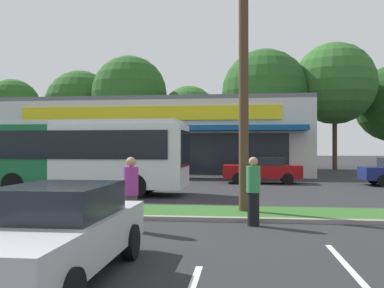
{
  "coord_description": "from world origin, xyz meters",
  "views": [
    {
      "loc": [
        3.61,
        0.99,
        2.04
      ],
      "look_at": [
        1.63,
        18.1,
        2.21
      ],
      "focal_mm": 39.51,
      "sensor_mm": 36.0,
      "label": 1
    }
  ],
  "objects_px": {
    "city_bus": "(48,154)",
    "pedestrian_mid": "(253,191)",
    "car_2": "(56,232)",
    "utility_pole": "(239,29)",
    "car_0": "(263,170)",
    "pedestrian_by_pole": "(131,194)"
  },
  "relations": [
    {
      "from": "car_0",
      "to": "pedestrian_mid",
      "type": "bearing_deg",
      "value": 86.07
    },
    {
      "from": "car_2",
      "to": "pedestrian_by_pole",
      "type": "bearing_deg",
      "value": 177.93
    },
    {
      "from": "pedestrian_by_pole",
      "to": "pedestrian_mid",
      "type": "distance_m",
      "value": 3.2
    },
    {
      "from": "car_0",
      "to": "city_bus",
      "type": "bearing_deg",
      "value": 34.64
    },
    {
      "from": "pedestrian_by_pole",
      "to": "pedestrian_mid",
      "type": "xyz_separation_m",
      "value": [
        3.02,
        1.06,
        -0.01
      ]
    },
    {
      "from": "city_bus",
      "to": "utility_pole",
      "type": "bearing_deg",
      "value": -29.07
    },
    {
      "from": "utility_pole",
      "to": "pedestrian_by_pole",
      "type": "distance_m",
      "value": 6.2
    },
    {
      "from": "car_2",
      "to": "pedestrian_mid",
      "type": "distance_m",
      "value": 5.92
    },
    {
      "from": "city_bus",
      "to": "pedestrian_mid",
      "type": "relative_size",
      "value": 6.97
    },
    {
      "from": "city_bus",
      "to": "pedestrian_mid",
      "type": "bearing_deg",
      "value": -36.21
    },
    {
      "from": "city_bus",
      "to": "car_0",
      "type": "distance_m",
      "value": 12.08
    },
    {
      "from": "pedestrian_by_pole",
      "to": "city_bus",
      "type": "bearing_deg",
      "value": -169.52
    },
    {
      "from": "utility_pole",
      "to": "city_bus",
      "type": "distance_m",
      "value": 10.71
    },
    {
      "from": "utility_pole",
      "to": "car_0",
      "type": "xyz_separation_m",
      "value": [
        1.31,
        11.87,
        -4.93
      ]
    },
    {
      "from": "car_0",
      "to": "pedestrian_mid",
      "type": "relative_size",
      "value": 2.47
    },
    {
      "from": "utility_pole",
      "to": "car_0",
      "type": "distance_m",
      "value": 12.92
    },
    {
      "from": "utility_pole",
      "to": "car_2",
      "type": "bearing_deg",
      "value": -112.19
    },
    {
      "from": "city_bus",
      "to": "pedestrian_mid",
      "type": "distance_m",
      "value": 11.33
    },
    {
      "from": "utility_pole",
      "to": "car_2",
      "type": "height_order",
      "value": "utility_pole"
    },
    {
      "from": "utility_pole",
      "to": "city_bus",
      "type": "height_order",
      "value": "utility_pole"
    },
    {
      "from": "city_bus",
      "to": "pedestrian_mid",
      "type": "xyz_separation_m",
      "value": [
        8.97,
        -6.87,
        -0.86
      ]
    },
    {
      "from": "car_2",
      "to": "pedestrian_by_pole",
      "type": "xyz_separation_m",
      "value": [
        0.14,
        3.94,
        0.16
      ]
    }
  ]
}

